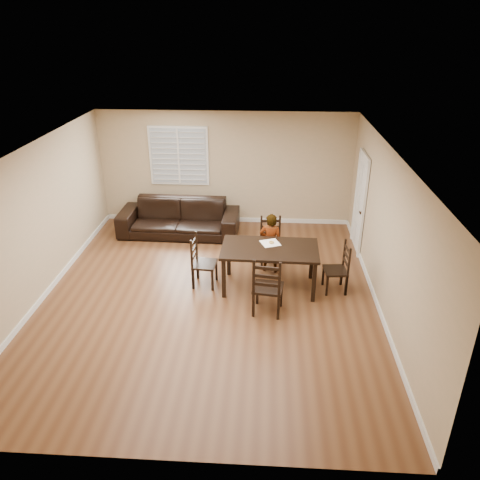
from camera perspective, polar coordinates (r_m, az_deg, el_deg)
name	(u,v)px	position (r m, az deg, el deg)	size (l,w,h in m)	color
ground	(210,297)	(8.61, -3.73, -6.89)	(7.00, 7.00, 0.00)	brown
room	(210,200)	(7.95, -3.69, 4.84)	(6.04, 7.04, 2.72)	tan
dining_table	(270,252)	(8.53, 3.65, -1.49)	(1.78, 1.03, 0.82)	black
chair_near	(270,241)	(9.66, 3.72, -0.08)	(0.47, 0.44, 0.97)	black
chair_far	(267,291)	(7.84, 3.29, -6.18)	(0.55, 0.52, 1.09)	black
chair_left	(198,263)	(8.79, -5.11, -2.75)	(0.46, 0.49, 1.01)	black
chair_right	(342,269)	(8.77, 12.30, -3.52)	(0.44, 0.47, 0.96)	black
child	(271,243)	(9.16, 3.75, -0.36)	(0.45, 0.29, 1.23)	gray
napkin	(270,243)	(8.67, 3.70, -0.37)	(0.32, 0.32, 0.00)	white
donut	(271,242)	(8.66, 3.85, -0.25)	(0.10, 0.10, 0.04)	#B68B41
sofa	(179,218)	(10.93, -7.44, 2.69)	(2.73, 1.07, 0.80)	black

